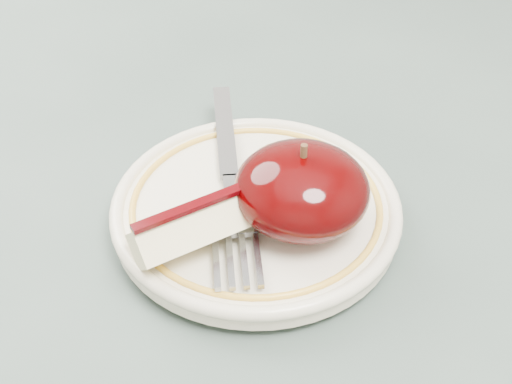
% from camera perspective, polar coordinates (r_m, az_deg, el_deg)
% --- Properties ---
extents(table, '(0.90, 0.90, 0.75)m').
position_cam_1_polar(table, '(0.52, -6.89, -9.71)').
color(table, brown).
rests_on(table, ground).
extents(plate, '(0.18, 0.18, 0.02)m').
position_cam_1_polar(plate, '(0.44, 0.00, -1.36)').
color(plate, beige).
rests_on(plate, table).
extents(apple_half, '(0.08, 0.08, 0.06)m').
position_cam_1_polar(apple_half, '(0.42, 3.68, 0.18)').
color(apple_half, black).
rests_on(apple_half, plate).
extents(apple_wedge, '(0.07, 0.07, 0.03)m').
position_cam_1_polar(apple_wedge, '(0.40, -5.08, -2.91)').
color(apple_wedge, '#F8EAB6').
rests_on(apple_wedge, plate).
extents(fork, '(0.07, 0.20, 0.00)m').
position_cam_1_polar(fork, '(0.45, -2.13, 1.07)').
color(fork, gray).
rests_on(fork, plate).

